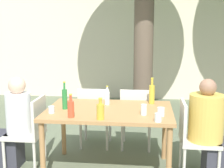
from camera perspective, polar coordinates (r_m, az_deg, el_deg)
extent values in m
cube|color=beige|center=(7.57, 3.16, 7.87)|extent=(10.00, 0.08, 2.80)
cylinder|color=brown|center=(5.54, 5.76, 5.59)|extent=(0.34, 0.34, 2.55)
cube|color=#B27F4C|center=(3.71, -0.52, -4.95)|extent=(1.49, 0.99, 0.04)
cylinder|color=#B27F4C|center=(3.58, -12.59, -12.39)|extent=(0.06, 0.06, 0.74)
cylinder|color=#B27F4C|center=(3.41, 10.38, -13.49)|extent=(0.06, 0.06, 0.74)
cylinder|color=#B27F4C|center=(4.36, -8.85, -8.04)|extent=(0.06, 0.06, 0.74)
cylinder|color=#B27F4C|center=(4.22, 9.58, -8.68)|extent=(0.06, 0.06, 0.74)
cube|color=beige|center=(4.07, -15.74, -8.86)|extent=(0.44, 0.44, 0.04)
cube|color=beige|center=(3.93, -13.20, -5.73)|extent=(0.04, 0.44, 0.45)
cylinder|color=beige|center=(4.38, -16.99, -10.60)|extent=(0.04, 0.04, 0.41)
cylinder|color=beige|center=(4.06, -19.15, -12.44)|extent=(0.04, 0.04, 0.41)
cylinder|color=beige|center=(4.25, -12.19, -11.04)|extent=(0.04, 0.04, 0.41)
cylinder|color=beige|center=(3.92, -13.99, -13.02)|extent=(0.04, 0.04, 0.41)
cube|color=beige|center=(3.84, 15.72, -10.06)|extent=(0.44, 0.44, 0.04)
cube|color=beige|center=(3.73, 12.86, -6.57)|extent=(0.04, 0.44, 0.45)
cylinder|color=beige|center=(3.78, 18.94, -14.16)|extent=(0.04, 0.04, 0.41)
cylinder|color=beige|center=(4.13, 17.80, -11.99)|extent=(0.04, 0.04, 0.41)
cylinder|color=beige|center=(3.72, 13.04, -14.29)|extent=(0.04, 0.04, 0.41)
cylinder|color=beige|center=(4.07, 12.43, -12.05)|extent=(0.04, 0.04, 0.41)
cube|color=beige|center=(4.62, -2.97, -6.15)|extent=(0.44, 0.44, 0.04)
cube|color=beige|center=(4.36, -3.43, -3.83)|extent=(0.44, 0.04, 0.45)
cylinder|color=beige|center=(4.84, -0.33, -8.09)|extent=(0.04, 0.04, 0.41)
cylinder|color=beige|center=(4.90, -4.80, -7.91)|extent=(0.04, 0.04, 0.41)
cylinder|color=beige|center=(4.48, -0.91, -9.63)|extent=(0.04, 0.04, 0.41)
cylinder|color=beige|center=(4.54, -5.74, -9.40)|extent=(0.04, 0.04, 0.41)
cube|color=beige|center=(4.56, 4.47, -6.38)|extent=(0.44, 0.44, 0.04)
cube|color=beige|center=(4.30, 4.42, -4.05)|extent=(0.44, 0.04, 0.45)
cylinder|color=beige|center=(4.81, 6.80, -8.29)|extent=(0.04, 0.04, 0.41)
cylinder|color=beige|center=(4.82, 2.23, -8.18)|extent=(0.04, 0.04, 0.41)
cylinder|color=beige|center=(4.45, 6.83, -9.86)|extent=(0.04, 0.04, 0.41)
cylinder|color=beige|center=(4.46, 1.87, -9.74)|extent=(0.04, 0.04, 0.41)
cube|color=#383842|center=(4.24, -18.92, -11.17)|extent=(0.40, 0.28, 0.44)
cylinder|color=white|center=(4.01, -16.73, -5.13)|extent=(0.31, 0.31, 0.51)
sphere|color=beige|center=(3.94, -16.99, -0.26)|extent=(0.21, 0.21, 0.21)
cube|color=#383842|center=(3.96, 19.38, -12.76)|extent=(0.40, 0.36, 0.44)
cylinder|color=gold|center=(3.76, 16.85, -5.92)|extent=(0.40, 0.40, 0.54)
sphere|color=#936B51|center=(3.68, 17.14, -0.55)|extent=(0.19, 0.19, 0.19)
cylinder|color=gold|center=(3.30, -2.13, -5.11)|extent=(0.08, 0.08, 0.16)
cylinder|color=gold|center=(3.27, -2.14, -3.25)|extent=(0.03, 0.03, 0.06)
cylinder|color=gold|center=(3.26, -2.15, -2.67)|extent=(0.04, 0.04, 0.01)
cylinder|color=silver|center=(3.90, -0.88, -2.59)|extent=(0.06, 0.06, 0.17)
cylinder|color=silver|center=(3.88, -0.89, -0.95)|extent=(0.02, 0.02, 0.06)
cylinder|color=gold|center=(3.87, -0.89, -0.44)|extent=(0.03, 0.03, 0.01)
cylinder|color=#DB4C2D|center=(3.39, -7.53, -4.56)|extent=(0.07, 0.07, 0.18)
cylinder|color=#DB4C2D|center=(3.36, -7.58, -2.54)|extent=(0.03, 0.03, 0.06)
cylinder|color=gold|center=(3.35, -7.60, -1.91)|extent=(0.03, 0.03, 0.01)
cylinder|color=gold|center=(3.98, 7.30, -1.90)|extent=(0.07, 0.07, 0.24)
cylinder|color=gold|center=(3.95, 7.35, 0.37)|extent=(0.03, 0.03, 0.08)
cylinder|color=gold|center=(3.94, 7.37, 1.05)|extent=(0.03, 0.03, 0.01)
cylinder|color=#287A38|center=(3.73, -8.65, -2.77)|extent=(0.06, 0.06, 0.24)
cylinder|color=#287A38|center=(3.70, -8.71, -0.36)|extent=(0.02, 0.02, 0.08)
cylinder|color=gold|center=(3.69, -8.73, 0.36)|extent=(0.03, 0.03, 0.01)
cylinder|color=silver|center=(3.47, 5.83, -4.69)|extent=(0.07, 0.07, 0.12)
cylinder|color=silver|center=(3.60, -11.01, -4.63)|extent=(0.07, 0.07, 0.08)
cylinder|color=silver|center=(3.26, 8.43, -6.08)|extent=(0.07, 0.07, 0.09)
cylinder|color=white|center=(3.46, 8.93, -5.04)|extent=(0.08, 0.08, 0.10)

